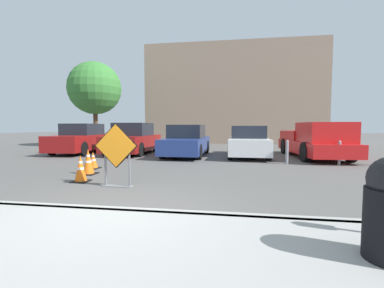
{
  "coord_description": "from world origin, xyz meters",
  "views": [
    {
      "loc": [
        1.83,
        -3.79,
        1.45
      ],
      "look_at": [
        -0.25,
        9.91,
        0.5
      ],
      "focal_mm": 24.0,
      "sensor_mm": 36.0,
      "label": 1
    }
  ],
  "objects_px": {
    "road_closed_sign": "(116,152)",
    "parked_car_nearest": "(82,139)",
    "parked_car_third": "(187,142)",
    "parked_car_fourth": "(248,142)",
    "bollard_second": "(339,152)",
    "traffic_cone_third": "(93,160)",
    "traffic_cone_second": "(88,162)",
    "pickup_truck": "(316,142)",
    "bollard_nearest": "(287,151)",
    "parked_car_second": "(133,140)",
    "traffic_cone_nearest": "(81,169)"
  },
  "relations": [
    {
      "from": "parked_car_fourth",
      "to": "bollard_nearest",
      "type": "xyz_separation_m",
      "value": [
        1.31,
        -2.36,
        -0.2
      ]
    },
    {
      "from": "traffic_cone_third",
      "to": "parked_car_fourth",
      "type": "xyz_separation_m",
      "value": [
        5.52,
        4.45,
        0.41
      ]
    },
    {
      "from": "road_closed_sign",
      "to": "parked_car_third",
      "type": "bearing_deg",
      "value": 85.57
    },
    {
      "from": "traffic_cone_second",
      "to": "bollard_second",
      "type": "distance_m",
      "value": 8.85
    },
    {
      "from": "traffic_cone_nearest",
      "to": "parked_car_nearest",
      "type": "relative_size",
      "value": 0.15
    },
    {
      "from": "traffic_cone_second",
      "to": "parked_car_nearest",
      "type": "bearing_deg",
      "value": 123.03
    },
    {
      "from": "parked_car_nearest",
      "to": "pickup_truck",
      "type": "xyz_separation_m",
      "value": [
        12.01,
        -0.79,
        -0.0
      ]
    },
    {
      "from": "parked_car_nearest",
      "to": "parked_car_second",
      "type": "relative_size",
      "value": 1.15
    },
    {
      "from": "parked_car_second",
      "to": "parked_car_fourth",
      "type": "xyz_separation_m",
      "value": [
        5.99,
        -0.41,
        -0.06
      ]
    },
    {
      "from": "road_closed_sign",
      "to": "parked_car_fourth",
      "type": "bearing_deg",
      "value": 62.92
    },
    {
      "from": "traffic_cone_nearest",
      "to": "bollard_second",
      "type": "xyz_separation_m",
      "value": [
        7.89,
        4.14,
        0.15
      ]
    },
    {
      "from": "parked_car_nearest",
      "to": "bollard_nearest",
      "type": "height_order",
      "value": "parked_car_nearest"
    },
    {
      "from": "parked_car_third",
      "to": "pickup_truck",
      "type": "xyz_separation_m",
      "value": [
        6.01,
        -0.15,
        0.03
      ]
    },
    {
      "from": "traffic_cone_third",
      "to": "pickup_truck",
      "type": "height_order",
      "value": "pickup_truck"
    },
    {
      "from": "traffic_cone_second",
      "to": "parked_car_nearest",
      "type": "xyz_separation_m",
      "value": [
        -3.89,
        5.99,
        0.37
      ]
    },
    {
      "from": "road_closed_sign",
      "to": "pickup_truck",
      "type": "relative_size",
      "value": 0.28
    },
    {
      "from": "traffic_cone_third",
      "to": "parked_car_fourth",
      "type": "relative_size",
      "value": 0.13
    },
    {
      "from": "parked_car_nearest",
      "to": "bollard_nearest",
      "type": "relative_size",
      "value": 5.15
    },
    {
      "from": "traffic_cone_third",
      "to": "parked_car_nearest",
      "type": "bearing_deg",
      "value": 124.91
    },
    {
      "from": "pickup_truck",
      "to": "bollard_nearest",
      "type": "height_order",
      "value": "pickup_truck"
    },
    {
      "from": "bollard_nearest",
      "to": "traffic_cone_third",
      "type": "bearing_deg",
      "value": -162.95
    },
    {
      "from": "road_closed_sign",
      "to": "parked_car_nearest",
      "type": "relative_size",
      "value": 0.32
    },
    {
      "from": "traffic_cone_second",
      "to": "pickup_truck",
      "type": "relative_size",
      "value": 0.14
    },
    {
      "from": "pickup_truck",
      "to": "bollard_second",
      "type": "distance_m",
      "value": 2.11
    },
    {
      "from": "parked_car_fourth",
      "to": "traffic_cone_third",
      "type": "bearing_deg",
      "value": 40.38
    },
    {
      "from": "traffic_cone_second",
      "to": "traffic_cone_third",
      "type": "bearing_deg",
      "value": 112.63
    },
    {
      "from": "parked_car_third",
      "to": "parked_car_fourth",
      "type": "distance_m",
      "value": 3.0
    },
    {
      "from": "traffic_cone_nearest",
      "to": "parked_car_second",
      "type": "bearing_deg",
      "value": 100.57
    },
    {
      "from": "traffic_cone_nearest",
      "to": "traffic_cone_second",
      "type": "xyz_separation_m",
      "value": [
        -0.39,
        1.03,
        0.03
      ]
    },
    {
      "from": "parked_car_nearest",
      "to": "pickup_truck",
      "type": "distance_m",
      "value": 12.03
    },
    {
      "from": "parked_car_second",
      "to": "bollard_nearest",
      "type": "bearing_deg",
      "value": 159.63
    },
    {
      "from": "road_closed_sign",
      "to": "parked_car_nearest",
      "type": "bearing_deg",
      "value": 126.44
    },
    {
      "from": "bollard_nearest",
      "to": "bollard_second",
      "type": "height_order",
      "value": "bollard_nearest"
    },
    {
      "from": "traffic_cone_second",
      "to": "bollard_second",
      "type": "xyz_separation_m",
      "value": [
        8.28,
        3.11,
        0.11
      ]
    },
    {
      "from": "road_closed_sign",
      "to": "traffic_cone_second",
      "type": "relative_size",
      "value": 1.98
    },
    {
      "from": "traffic_cone_third",
      "to": "parked_car_fourth",
      "type": "height_order",
      "value": "parked_car_fourth"
    },
    {
      "from": "road_closed_sign",
      "to": "traffic_cone_nearest",
      "type": "bearing_deg",
      "value": 161.58
    },
    {
      "from": "traffic_cone_second",
      "to": "parked_car_second",
      "type": "distance_m",
      "value": 5.96
    },
    {
      "from": "parked_car_third",
      "to": "bollard_second",
      "type": "bearing_deg",
      "value": 161.51
    },
    {
      "from": "traffic_cone_nearest",
      "to": "bollard_second",
      "type": "bearing_deg",
      "value": 27.66
    },
    {
      "from": "traffic_cone_third",
      "to": "road_closed_sign",
      "type": "bearing_deg",
      "value": -50.62
    },
    {
      "from": "road_closed_sign",
      "to": "bollard_second",
      "type": "height_order",
      "value": "road_closed_sign"
    },
    {
      "from": "traffic_cone_second",
      "to": "bollard_second",
      "type": "relative_size",
      "value": 0.83
    },
    {
      "from": "road_closed_sign",
      "to": "parked_car_third",
      "type": "distance_m",
      "value": 6.79
    },
    {
      "from": "road_closed_sign",
      "to": "bollard_nearest",
      "type": "bearing_deg",
      "value": 43.13
    },
    {
      "from": "road_closed_sign",
      "to": "bollard_nearest",
      "type": "distance_m",
      "value": 6.64
    },
    {
      "from": "parked_car_second",
      "to": "traffic_cone_third",
      "type": "bearing_deg",
      "value": 95.94
    },
    {
      "from": "traffic_cone_third",
      "to": "bollard_second",
      "type": "height_order",
      "value": "bollard_second"
    },
    {
      "from": "parked_car_fourth",
      "to": "bollard_second",
      "type": "height_order",
      "value": "parked_car_fourth"
    },
    {
      "from": "bollard_second",
      "to": "traffic_cone_nearest",
      "type": "bearing_deg",
      "value": -152.34
    }
  ]
}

